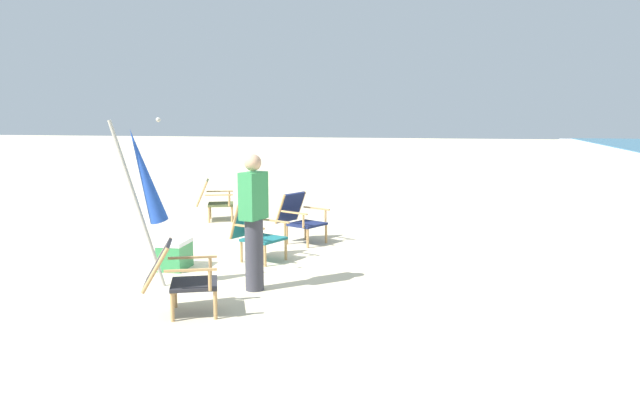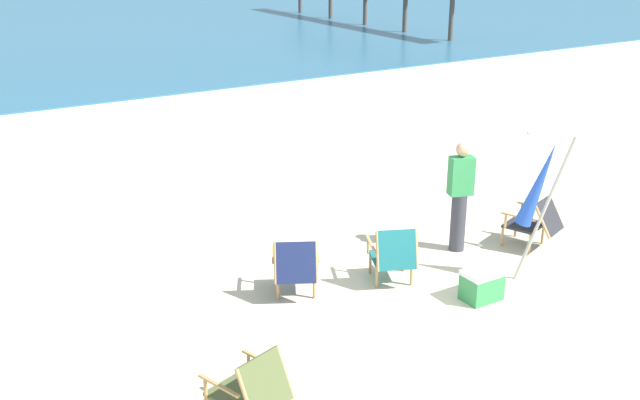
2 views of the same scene
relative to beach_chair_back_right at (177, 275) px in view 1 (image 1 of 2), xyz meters
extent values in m
plane|color=beige|center=(-2.62, -0.66, -0.42)|extent=(80.00, 80.00, 0.00)
cube|color=#28282D|center=(-0.06, 0.16, -0.10)|extent=(0.65, 0.63, 0.04)
cube|color=#28282D|center=(0.07, -0.19, 0.12)|extent=(0.56, 0.44, 0.47)
cylinder|color=tan|center=(-0.35, 0.28, -0.26)|extent=(0.04, 0.04, 0.32)
cylinder|color=tan|center=(0.09, 0.44, -0.26)|extent=(0.04, 0.04, 0.32)
cylinder|color=tan|center=(-0.20, -0.12, -0.26)|extent=(0.04, 0.04, 0.32)
cylinder|color=tan|center=(0.24, 0.04, -0.26)|extent=(0.04, 0.04, 0.32)
cube|color=tan|center=(-0.31, 0.05, 0.12)|extent=(0.21, 0.51, 0.02)
cylinder|color=tan|center=(-0.38, 0.22, 0.01)|extent=(0.04, 0.04, 0.22)
cube|color=tan|center=(0.21, 0.24, 0.12)|extent=(0.21, 0.51, 0.02)
cylinder|color=tan|center=(0.15, 0.41, 0.01)|extent=(0.04, 0.04, 0.22)
cylinder|color=tan|center=(-0.17, -0.28, 0.12)|extent=(0.14, 0.29, 0.47)
cylinder|color=tan|center=(0.31, -0.10, 0.12)|extent=(0.14, 0.29, 0.47)
cube|color=#19234C|center=(-3.68, 0.62, -0.10)|extent=(0.68, 0.67, 0.04)
cube|color=#19234C|center=(-3.84, 0.32, 0.14)|extent=(0.54, 0.44, 0.49)
cylinder|color=tan|center=(-3.79, 0.92, -0.26)|extent=(0.04, 0.04, 0.32)
cylinder|color=tan|center=(-3.37, 0.70, -0.26)|extent=(0.04, 0.04, 0.32)
cylinder|color=tan|center=(-3.99, 0.54, -0.26)|extent=(0.04, 0.04, 0.32)
cylinder|color=tan|center=(-3.58, 0.32, -0.26)|extent=(0.04, 0.04, 0.32)
cube|color=tan|center=(-3.94, 0.74, 0.12)|extent=(0.28, 0.48, 0.02)
cylinder|color=tan|center=(-3.85, 0.90, 0.01)|extent=(0.04, 0.04, 0.22)
cube|color=tan|center=(-3.44, 0.47, 0.12)|extent=(0.28, 0.48, 0.02)
cylinder|color=tan|center=(-3.36, 0.64, 0.01)|extent=(0.04, 0.04, 0.22)
cylinder|color=tan|center=(-4.07, 0.44, 0.14)|extent=(0.15, 0.23, 0.50)
cylinder|color=tan|center=(-3.62, 0.20, 0.14)|extent=(0.15, 0.23, 0.50)
cube|color=#515B33|center=(-5.47, -1.45, -0.10)|extent=(0.64, 0.62, 0.04)
cube|color=#515B33|center=(-5.37, -1.78, 0.14)|extent=(0.54, 0.38, 0.49)
cylinder|color=tan|center=(-5.76, -1.32, -0.26)|extent=(0.04, 0.04, 0.32)
cylinder|color=tan|center=(-5.31, -1.18, -0.26)|extent=(0.04, 0.04, 0.32)
cylinder|color=tan|center=(-5.63, -1.73, -0.26)|extent=(0.04, 0.04, 0.32)
cylinder|color=tan|center=(-5.18, -1.59, -0.26)|extent=(0.04, 0.04, 0.32)
cube|color=tan|center=(-5.73, -1.56, 0.12)|extent=(0.20, 0.51, 0.02)
cylinder|color=tan|center=(-5.79, -1.38, 0.01)|extent=(0.04, 0.04, 0.22)
cube|color=tan|center=(-5.20, -1.39, 0.12)|extent=(0.20, 0.51, 0.02)
cylinder|color=tan|center=(-5.26, -1.21, 0.01)|extent=(0.04, 0.04, 0.22)
cylinder|color=tan|center=(-5.61, -1.86, 0.14)|extent=(0.11, 0.24, 0.49)
cylinder|color=tan|center=(-5.12, -1.70, 0.14)|extent=(0.11, 0.24, 0.49)
cube|color=#196066|center=(-2.42, 0.26, -0.10)|extent=(0.67, 0.65, 0.04)
cube|color=#196066|center=(-2.55, -0.03, 0.15)|extent=(0.53, 0.38, 0.51)
cylinder|color=tan|center=(-2.55, 0.55, -0.26)|extent=(0.04, 0.04, 0.32)
cylinder|color=tan|center=(-2.12, 0.36, -0.26)|extent=(0.04, 0.04, 0.32)
cylinder|color=tan|center=(-2.72, 0.16, -0.26)|extent=(0.04, 0.04, 0.32)
cylinder|color=tan|center=(-2.30, -0.03, -0.26)|extent=(0.04, 0.04, 0.32)
cube|color=tan|center=(-2.68, 0.36, 0.12)|extent=(0.25, 0.50, 0.02)
cylinder|color=tan|center=(-2.61, 0.53, 0.01)|extent=(0.04, 0.04, 0.22)
cube|color=tan|center=(-2.17, 0.13, 0.12)|extent=(0.25, 0.50, 0.02)
cylinder|color=tan|center=(-2.10, 0.30, 0.01)|extent=(0.04, 0.04, 0.22)
cylinder|color=tan|center=(-2.78, 0.07, 0.15)|extent=(0.12, 0.20, 0.51)
cylinder|color=tan|center=(-2.32, -0.14, 0.15)|extent=(0.12, 0.20, 0.51)
cylinder|color=#B7B2A8|center=(-0.80, -0.82, 0.59)|extent=(0.43, 0.49, 2.04)
cone|color=blue|center=(-0.86, -0.74, 0.94)|extent=(0.51, 0.54, 1.17)
sphere|color=#B7B2A8|center=(-0.98, -0.61, 1.60)|extent=(0.06, 0.06, 0.06)
cylinder|color=#383842|center=(-1.01, 0.54, 0.01)|extent=(0.22, 0.22, 0.86)
cube|color=#338C4C|center=(-1.01, 0.54, 0.72)|extent=(0.39, 0.30, 0.56)
sphere|color=tan|center=(-1.01, 0.54, 1.11)|extent=(0.20, 0.20, 0.20)
cube|color=#338C4C|center=(-1.79, -0.81, -0.25)|extent=(0.48, 0.34, 0.34)
cube|color=white|center=(-1.79, -0.81, -0.05)|extent=(0.49, 0.35, 0.06)
camera|label=1|loc=(5.98, 2.62, 1.71)|focal=35.00mm
camera|label=2|loc=(-7.98, -6.98, 4.05)|focal=42.00mm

